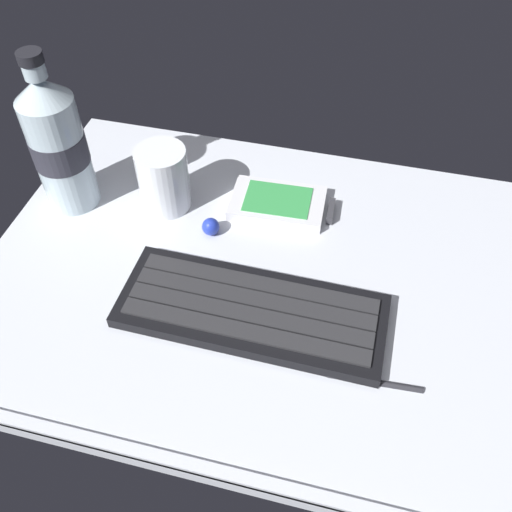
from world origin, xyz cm
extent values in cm
cube|color=silver|center=(0.00, 0.00, -1.00)|extent=(64.00, 48.00, 2.00)
cube|color=silver|center=(0.00, -23.40, 0.40)|extent=(64.00, 1.20, 0.80)
cube|color=black|center=(0.98, -5.93, 0.70)|extent=(29.14, 11.38, 1.40)
cube|color=#28282B|center=(1.02, -2.63, 1.55)|extent=(26.70, 2.35, 0.30)
cube|color=#28282B|center=(0.99, -4.83, 1.55)|extent=(26.70, 2.35, 0.30)
cube|color=#28282B|center=(0.96, -7.03, 1.55)|extent=(26.70, 2.35, 0.30)
cube|color=#28282B|center=(0.93, -9.23, 1.55)|extent=(26.70, 2.35, 0.30)
cube|color=silver|center=(0.50, 11.50, 0.70)|extent=(12.33, 8.13, 1.40)
cube|color=green|center=(0.50, 11.50, 1.45)|extent=(8.66, 6.30, 0.10)
cube|color=#333338|center=(6.89, 11.78, 0.70)|extent=(0.97, 3.83, 1.12)
cylinder|color=silver|center=(-14.13, 8.71, 4.25)|extent=(6.40, 6.40, 8.50)
cylinder|color=brown|center=(-14.13, 8.71, 3.26)|extent=(5.50, 5.50, 6.12)
cylinder|color=silver|center=(-26.18, 6.60, 7.50)|extent=(6.60, 6.60, 15.00)
cone|color=silver|center=(-26.18, 6.60, 16.40)|extent=(6.60, 6.60, 2.80)
cylinder|color=silver|center=(-26.18, 6.60, 18.70)|extent=(2.51, 2.51, 1.80)
cylinder|color=black|center=(-26.18, 6.60, 20.20)|extent=(2.77, 2.77, 1.20)
cylinder|color=#2D2D38|center=(-26.18, 6.60, 8.25)|extent=(6.73, 6.73, 3.80)
sphere|color=#2338B2|center=(-7.00, 5.00, 1.10)|extent=(2.20, 2.20, 2.20)
cylinder|color=#26262B|center=(15.00, -11.00, 0.35)|extent=(9.52, 1.23, 0.70)
camera|label=1|loc=(10.27, -41.22, 50.56)|focal=39.68mm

